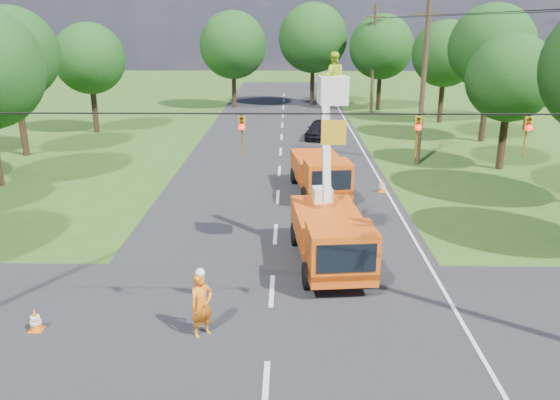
{
  "coord_description": "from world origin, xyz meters",
  "views": [
    {
      "loc": [
        0.51,
        -10.95,
        8.37
      ],
      "look_at": [
        0.24,
        6.7,
        2.6
      ],
      "focal_mm": 35.0,
      "sensor_mm": 36.0,
      "label": 1
    }
  ],
  "objects_px": {
    "second_truck": "(320,173)",
    "ground_worker": "(202,305)",
    "tree_far_b": "(313,38)",
    "tree_far_c": "(381,47)",
    "tree_right_d": "(492,47)",
    "traffic_cone_7": "(382,186)",
    "traffic_cone_2": "(341,259)",
    "tree_right_c": "(510,78)",
    "bucket_truck": "(331,225)",
    "tree_right_e": "(445,54)",
    "tree_far_a": "(233,45)",
    "distant_car": "(320,129)",
    "pole_right_far": "(374,58)",
    "pole_right_mid": "(424,80)",
    "tree_left_f": "(89,59)",
    "traffic_cone_3": "(335,214)",
    "tree_left_e": "(12,54)",
    "traffic_cone_4": "(35,320)"
  },
  "relations": [
    {
      "from": "second_truck",
      "to": "ground_worker",
      "type": "xyz_separation_m",
      "value": [
        -3.99,
        -13.27,
        -0.17
      ]
    },
    {
      "from": "tree_far_b",
      "to": "tree_far_c",
      "type": "xyz_separation_m",
      "value": [
        6.5,
        -3.0,
        -0.75
      ]
    },
    {
      "from": "tree_right_d",
      "to": "traffic_cone_7",
      "type": "bearing_deg",
      "value": -126.04
    },
    {
      "from": "traffic_cone_2",
      "to": "tree_far_c",
      "type": "distance_m",
      "value": 38.23
    },
    {
      "from": "tree_right_c",
      "to": "ground_worker",
      "type": "bearing_deg",
      "value": -128.96
    },
    {
      "from": "bucket_truck",
      "to": "traffic_cone_7",
      "type": "xyz_separation_m",
      "value": [
        3.33,
        8.95,
        -1.21
      ]
    },
    {
      "from": "tree_right_e",
      "to": "tree_far_a",
      "type": "distance_m",
      "value": 20.43
    },
    {
      "from": "ground_worker",
      "to": "tree_right_e",
      "type": "distance_m",
      "value": 38.3
    },
    {
      "from": "tree_right_c",
      "to": "tree_right_d",
      "type": "xyz_separation_m",
      "value": [
        1.6,
        8.0,
        1.37
      ]
    },
    {
      "from": "ground_worker",
      "to": "tree_right_e",
      "type": "height_order",
      "value": "tree_right_e"
    },
    {
      "from": "distant_car",
      "to": "pole_right_far",
      "type": "bearing_deg",
      "value": 80.48
    },
    {
      "from": "second_truck",
      "to": "tree_far_b",
      "type": "height_order",
      "value": "tree_far_b"
    },
    {
      "from": "distant_car",
      "to": "tree_right_d",
      "type": "xyz_separation_m",
      "value": [
        11.92,
        -0.77,
        5.98
      ]
    },
    {
      "from": "pole_right_mid",
      "to": "tree_left_f",
      "type": "bearing_deg",
      "value": 156.77
    },
    {
      "from": "traffic_cone_3",
      "to": "tree_right_c",
      "type": "bearing_deg",
      "value": 41.41
    },
    {
      "from": "second_truck",
      "to": "tree_far_c",
      "type": "distance_m",
      "value": 29.69
    },
    {
      "from": "tree_right_c",
      "to": "tree_right_e",
      "type": "height_order",
      "value": "tree_right_e"
    },
    {
      "from": "tree_far_b",
      "to": "distant_car",
      "type": "bearing_deg",
      "value": -90.41
    },
    {
      "from": "tree_left_e",
      "to": "tree_left_f",
      "type": "relative_size",
      "value": 1.12
    },
    {
      "from": "traffic_cone_7",
      "to": "distant_car",
      "type": "bearing_deg",
      "value": 100.25
    },
    {
      "from": "distant_car",
      "to": "traffic_cone_4",
      "type": "distance_m",
      "value": 28.85
    },
    {
      "from": "second_truck",
      "to": "tree_far_a",
      "type": "relative_size",
      "value": 0.63
    },
    {
      "from": "second_truck",
      "to": "ground_worker",
      "type": "height_order",
      "value": "second_truck"
    },
    {
      "from": "tree_left_f",
      "to": "pole_right_far",
      "type": "bearing_deg",
      "value": 23.23
    },
    {
      "from": "traffic_cone_7",
      "to": "pole_right_mid",
      "type": "height_order",
      "value": "pole_right_mid"
    },
    {
      "from": "ground_worker",
      "to": "tree_far_a",
      "type": "height_order",
      "value": "tree_far_a"
    },
    {
      "from": "pole_right_far",
      "to": "ground_worker",
      "type": "bearing_deg",
      "value": -104.65
    },
    {
      "from": "traffic_cone_2",
      "to": "tree_right_e",
      "type": "height_order",
      "value": "tree_right_e"
    },
    {
      "from": "ground_worker",
      "to": "traffic_cone_3",
      "type": "xyz_separation_m",
      "value": [
        4.43,
        9.25,
        -0.6
      ]
    },
    {
      "from": "tree_left_f",
      "to": "tree_right_d",
      "type": "height_order",
      "value": "tree_right_d"
    },
    {
      "from": "distant_car",
      "to": "pole_right_mid",
      "type": "relative_size",
      "value": 0.41
    },
    {
      "from": "traffic_cone_7",
      "to": "tree_left_e",
      "type": "relative_size",
      "value": 0.08
    },
    {
      "from": "pole_right_far",
      "to": "tree_right_d",
      "type": "xyz_separation_m",
      "value": [
        6.3,
        -13.0,
        1.57
      ]
    },
    {
      "from": "tree_left_e",
      "to": "bucket_truck",
      "type": "bearing_deg",
      "value": -41.94
    },
    {
      "from": "traffic_cone_2",
      "to": "pole_right_mid",
      "type": "distance_m",
      "value": 16.99
    },
    {
      "from": "tree_right_d",
      "to": "traffic_cone_4",
      "type": "bearing_deg",
      "value": -128.98
    },
    {
      "from": "distant_car",
      "to": "tree_left_e",
      "type": "relative_size",
      "value": 0.44
    },
    {
      "from": "ground_worker",
      "to": "pole_right_far",
      "type": "xyz_separation_m",
      "value": [
        10.35,
        39.62,
        4.15
      ]
    },
    {
      "from": "traffic_cone_2",
      "to": "tree_right_c",
      "type": "xyz_separation_m",
      "value": [
        10.81,
        14.13,
        4.95
      ]
    },
    {
      "from": "traffic_cone_3",
      "to": "traffic_cone_7",
      "type": "distance_m",
      "value": 5.2
    },
    {
      "from": "second_truck",
      "to": "ground_worker",
      "type": "relative_size",
      "value": 3.15
    },
    {
      "from": "tree_far_c",
      "to": "bucket_truck",
      "type": "bearing_deg",
      "value": -101.43
    },
    {
      "from": "traffic_cone_3",
      "to": "traffic_cone_7",
      "type": "xyz_separation_m",
      "value": [
        2.78,
        4.4,
        0.0
      ]
    },
    {
      "from": "traffic_cone_7",
      "to": "tree_right_e",
      "type": "relative_size",
      "value": 0.08
    },
    {
      "from": "tree_right_c",
      "to": "pole_right_far",
      "type": "bearing_deg",
      "value": 102.62
    },
    {
      "from": "tree_left_e",
      "to": "tree_far_a",
      "type": "bearing_deg",
      "value": 60.67
    },
    {
      "from": "traffic_cone_2",
      "to": "pole_right_mid",
      "type": "bearing_deg",
      "value": 68.02
    },
    {
      "from": "distant_car",
      "to": "tree_far_a",
      "type": "distance_m",
      "value": 18.0
    },
    {
      "from": "pole_right_mid",
      "to": "tree_right_c",
      "type": "xyz_separation_m",
      "value": [
        4.7,
        -1.0,
        0.21
      ]
    },
    {
      "from": "pole_right_far",
      "to": "tree_right_d",
      "type": "bearing_deg",
      "value": -64.14
    }
  ]
}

